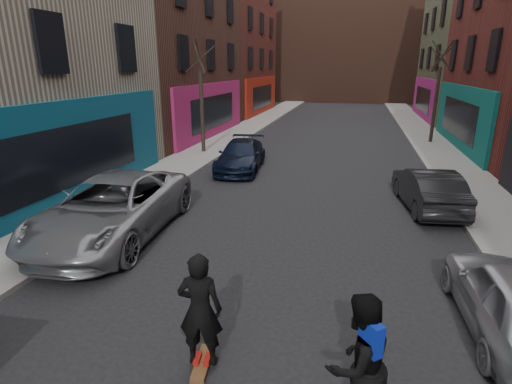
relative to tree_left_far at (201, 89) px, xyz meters
The scene contains 12 objects.
sidewalk_left 12.45m from the tree_left_far, 90.24° to the left, with size 2.50×84.00×0.13m, color gray.
sidewalk_right 17.61m from the tree_left_far, 43.95° to the left, with size 2.50×84.00×0.13m, color gray.
building_far 38.67m from the tree_left_far, 80.73° to the left, with size 40.00×10.00×14.00m, color #47281E.
tree_left_far is the anchor object (origin of this frame).
tree_right_far 13.78m from the tree_left_far, 25.82° to the left, with size 2.00×2.00×6.80m, color black, non-canonical shape.
parked_left_far 11.32m from the tree_left_far, 81.66° to the right, with size 2.74×5.95×1.65m, color gray.
parked_left_end 4.96m from the tree_left_far, 44.60° to the right, with size 1.84×4.53×1.31m, color black.
parked_right_end 12.49m from the tree_left_far, 31.70° to the right, with size 1.44×4.14×1.36m, color black.
skateboard 16.56m from the tree_left_far, 68.90° to the right, with size 0.22×0.80×0.10m, color brown.
skateboarder 16.39m from the tree_left_far, 68.90° to the right, with size 0.68×0.45×1.86m, color black.
pedestrian 17.82m from the tree_left_far, 62.47° to the right, with size 1.19×1.17×1.94m.
manhole 15.57m from the tree_left_far, 69.15° to the right, with size 0.70×0.70×0.01m, color black.
Camera 1 is at (1.72, -1.98, 4.54)m, focal length 28.00 mm.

